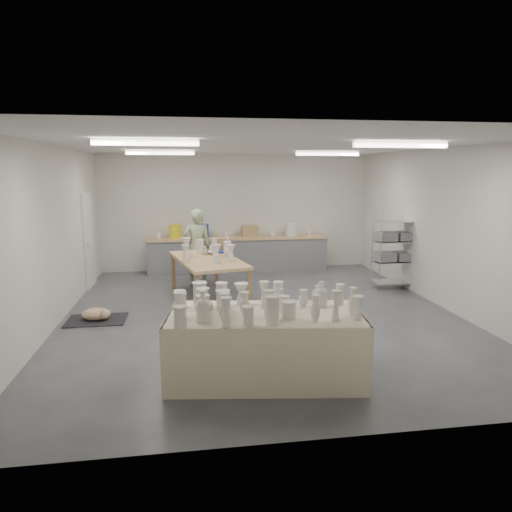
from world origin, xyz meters
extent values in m
plane|color=#424449|center=(0.00, 0.00, 0.00)|extent=(8.00, 8.00, 0.00)
cube|color=white|center=(0.00, 0.00, 2.99)|extent=(7.00, 8.00, 0.02)
cube|color=silver|center=(0.00, 4.00, 1.50)|extent=(7.00, 0.02, 3.00)
cube|color=silver|center=(0.00, -4.00, 1.50)|extent=(7.00, 0.02, 3.00)
cube|color=silver|center=(-3.50, 0.00, 1.50)|extent=(0.02, 8.00, 3.00)
cube|color=silver|center=(3.50, 0.00, 1.50)|extent=(0.02, 8.00, 3.00)
cube|color=white|center=(-3.47, 2.60, 1.05)|extent=(0.05, 0.90, 2.10)
cube|color=white|center=(-1.80, -1.50, 2.94)|extent=(1.40, 0.12, 0.08)
cube|color=white|center=(1.80, -1.50, 2.94)|extent=(1.40, 0.12, 0.08)
cube|color=white|center=(-1.80, 2.00, 2.94)|extent=(1.40, 0.12, 0.08)
cube|color=white|center=(1.80, 2.00, 2.94)|extent=(1.40, 0.12, 0.08)
cube|color=tan|center=(0.00, 3.68, 0.87)|extent=(4.60, 0.60, 0.06)
cube|color=slate|center=(0.00, 3.68, 0.42)|extent=(4.60, 0.55, 0.84)
cylinder|color=yellow|center=(-1.60, 3.68, 1.07)|extent=(0.30, 0.30, 0.34)
cylinder|color=#1E33A3|center=(-0.90, 3.68, 1.07)|extent=(0.30, 0.30, 0.34)
cylinder|color=white|center=(1.40, 3.68, 1.07)|extent=(0.30, 0.30, 0.34)
cube|color=#A4804F|center=(0.30, 3.68, 1.04)|extent=(0.40, 0.30, 0.28)
cylinder|color=white|center=(-2.00, 3.68, 0.97)|extent=(0.10, 0.10, 0.14)
cylinder|color=white|center=(-0.30, 3.68, 0.97)|extent=(0.10, 0.10, 0.14)
cylinder|color=white|center=(0.90, 3.68, 0.97)|extent=(0.10, 0.10, 0.14)
cylinder|color=white|center=(1.90, 3.68, 0.97)|extent=(0.10, 0.10, 0.14)
cylinder|color=silver|center=(2.78, 1.18, 0.90)|extent=(0.02, 0.02, 1.80)
cylinder|color=silver|center=(3.62, 1.18, 0.90)|extent=(0.02, 0.02, 1.80)
cylinder|color=silver|center=(2.78, 1.62, 0.90)|extent=(0.02, 0.02, 1.80)
cylinder|color=silver|center=(3.62, 1.62, 0.90)|extent=(0.02, 0.02, 1.80)
cube|color=silver|center=(3.20, 1.40, 0.15)|extent=(0.88, 0.48, 0.02)
cube|color=silver|center=(3.20, 1.40, 0.60)|extent=(0.88, 0.48, 0.02)
cube|color=silver|center=(3.20, 1.40, 1.05)|extent=(0.88, 0.48, 0.02)
cube|color=silver|center=(3.20, 1.40, 1.50)|extent=(0.88, 0.48, 0.02)
cube|color=slate|center=(2.98, 1.40, 0.72)|extent=(0.38, 0.42, 0.18)
cube|color=slate|center=(3.42, 1.40, 0.72)|extent=(0.38, 0.42, 0.18)
cube|color=slate|center=(2.98, 1.40, 1.17)|extent=(0.38, 0.42, 0.18)
cube|color=slate|center=(3.42, 1.40, 1.17)|extent=(0.38, 0.42, 0.18)
cube|color=olive|center=(-0.37, -2.57, 0.37)|extent=(2.24, 1.25, 0.74)
cube|color=beige|center=(-0.37, -2.57, 0.83)|extent=(2.53, 1.44, 0.03)
cube|color=beige|center=(-0.37, -3.12, 0.42)|extent=(2.38, 0.35, 0.84)
cube|color=beige|center=(-0.37, -2.03, 0.42)|extent=(2.38, 0.35, 0.84)
cube|color=tan|center=(-0.90, 1.14, 0.81)|extent=(1.60, 2.43, 0.06)
cube|color=olive|center=(-1.39, 0.09, 0.39)|extent=(0.08, 0.08, 0.78)
cube|color=olive|center=(-0.41, 0.09, 0.39)|extent=(0.08, 0.08, 0.78)
cube|color=olive|center=(-1.39, 2.19, 0.39)|extent=(0.08, 0.08, 0.78)
cube|color=olive|center=(-0.41, 2.19, 0.39)|extent=(0.08, 0.08, 0.78)
ellipsoid|color=silver|center=(-0.80, 1.65, 0.89)|extent=(0.26, 0.26, 0.12)
cylinder|color=#1E33A3|center=(-0.57, 1.79, 0.85)|extent=(0.26, 0.26, 0.03)
cylinder|color=white|center=(-0.95, 1.88, 0.90)|extent=(0.11, 0.11, 0.12)
cube|color=#A4804F|center=(-0.51, 2.03, 0.98)|extent=(0.32, 0.26, 0.28)
cube|color=black|center=(-2.90, 0.05, 0.01)|extent=(1.00, 0.70, 0.02)
ellipsoid|color=white|center=(-2.90, 0.05, 0.12)|extent=(0.54, 0.41, 0.21)
sphere|color=white|center=(-2.74, -0.06, 0.14)|extent=(0.18, 0.18, 0.18)
imported|color=#91A882|center=(-1.08, 2.37, 0.87)|extent=(0.67, 0.47, 1.74)
cylinder|color=red|center=(-1.08, 2.64, 0.28)|extent=(0.40, 0.40, 0.04)
cylinder|color=silver|center=(-0.96, 2.59, 0.13)|extent=(0.02, 0.02, 0.27)
cylinder|color=silver|center=(-1.11, 2.76, 0.13)|extent=(0.02, 0.02, 0.27)
cylinder|color=silver|center=(-1.18, 2.55, 0.13)|extent=(0.02, 0.02, 0.27)
camera|label=1|loc=(-1.29, -7.89, 2.57)|focal=32.00mm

